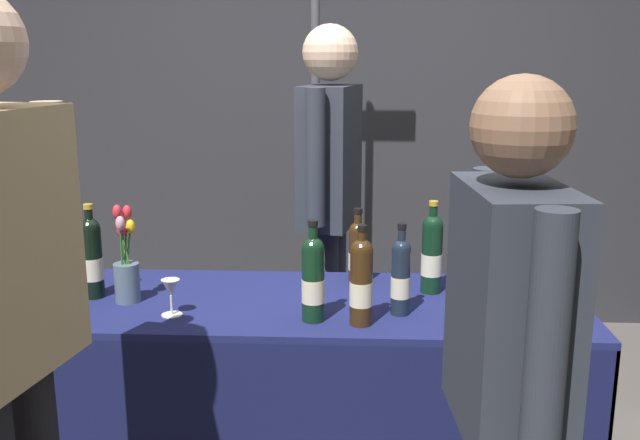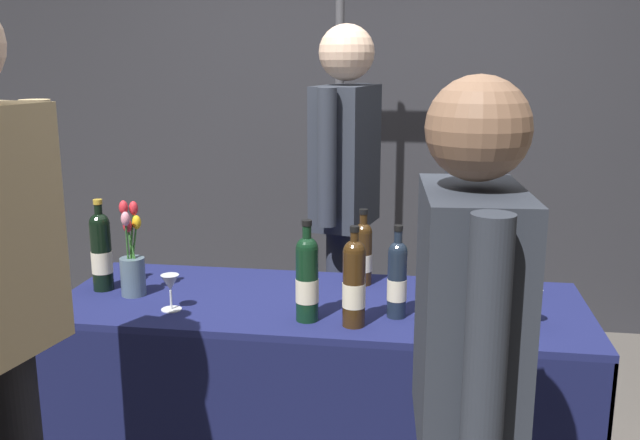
{
  "view_description": "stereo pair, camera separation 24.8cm",
  "coord_description": "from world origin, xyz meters",
  "px_view_note": "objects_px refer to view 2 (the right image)",
  "views": [
    {
      "loc": [
        0.12,
        -2.41,
        1.62
      ],
      "look_at": [
        0.0,
        0.0,
        1.06
      ],
      "focal_mm": 39.48,
      "sensor_mm": 36.0,
      "label": 1
    },
    {
      "loc": [
        0.36,
        -2.39,
        1.62
      ],
      "look_at": [
        0.0,
        0.0,
        1.06
      ],
      "focal_mm": 39.48,
      "sensor_mm": 36.0,
      "label": 2
    }
  ],
  "objects_px": {
    "wine_glass_near_vendor": "(170,285)",
    "vendor_presenter": "(346,185)",
    "booth_signpost": "(340,94)",
    "display_bottle_0": "(502,262)",
    "flower_vase": "(132,265)",
    "featured_wine_bottle": "(436,256)",
    "wine_glass_mid": "(531,300)",
    "tasting_table": "(320,360)"
  },
  "relations": [
    {
      "from": "wine_glass_near_vendor",
      "to": "vendor_presenter",
      "type": "distance_m",
      "value": 1.02
    },
    {
      "from": "vendor_presenter",
      "to": "booth_signpost",
      "type": "height_order",
      "value": "booth_signpost"
    },
    {
      "from": "display_bottle_0",
      "to": "booth_signpost",
      "type": "xyz_separation_m",
      "value": [
        -0.73,
        1.05,
        0.55
      ]
    },
    {
      "from": "flower_vase",
      "to": "booth_signpost",
      "type": "relative_size",
      "value": 0.15
    },
    {
      "from": "featured_wine_bottle",
      "to": "vendor_presenter",
      "type": "relative_size",
      "value": 0.2
    },
    {
      "from": "display_bottle_0",
      "to": "booth_signpost",
      "type": "relative_size",
      "value": 0.14
    },
    {
      "from": "flower_vase",
      "to": "vendor_presenter",
      "type": "distance_m",
      "value": 1.03
    },
    {
      "from": "display_bottle_0",
      "to": "wine_glass_mid",
      "type": "relative_size",
      "value": 2.68
    },
    {
      "from": "tasting_table",
      "to": "display_bottle_0",
      "type": "relative_size",
      "value": 5.8
    },
    {
      "from": "vendor_presenter",
      "to": "flower_vase",
      "type": "bearing_deg",
      "value": -31.58
    },
    {
      "from": "tasting_table",
      "to": "featured_wine_bottle",
      "type": "bearing_deg",
      "value": 15.79
    },
    {
      "from": "wine_glass_near_vendor",
      "to": "booth_signpost",
      "type": "relative_size",
      "value": 0.05
    },
    {
      "from": "featured_wine_bottle",
      "to": "wine_glass_mid",
      "type": "xyz_separation_m",
      "value": [
        0.31,
        -0.24,
        -0.07
      ]
    },
    {
      "from": "tasting_table",
      "to": "vendor_presenter",
      "type": "distance_m",
      "value": 0.87
    },
    {
      "from": "wine_glass_near_vendor",
      "to": "wine_glass_mid",
      "type": "bearing_deg",
      "value": 2.07
    },
    {
      "from": "wine_glass_near_vendor",
      "to": "wine_glass_mid",
      "type": "relative_size",
      "value": 1.04
    },
    {
      "from": "tasting_table",
      "to": "wine_glass_near_vendor",
      "type": "bearing_deg",
      "value": -160.94
    },
    {
      "from": "booth_signpost",
      "to": "vendor_presenter",
      "type": "bearing_deg",
      "value": -79.6
    },
    {
      "from": "wine_glass_near_vendor",
      "to": "booth_signpost",
      "type": "xyz_separation_m",
      "value": [
        0.42,
        1.36,
        0.59
      ]
    },
    {
      "from": "wine_glass_mid",
      "to": "vendor_presenter",
      "type": "xyz_separation_m",
      "value": [
        -0.71,
        0.82,
        0.22
      ]
    },
    {
      "from": "featured_wine_bottle",
      "to": "booth_signpost",
      "type": "xyz_separation_m",
      "value": [
        -0.49,
        1.07,
        0.53
      ]
    },
    {
      "from": "flower_vase",
      "to": "wine_glass_mid",
      "type": "bearing_deg",
      "value": -3.45
    },
    {
      "from": "tasting_table",
      "to": "featured_wine_bottle",
      "type": "distance_m",
      "value": 0.57
    },
    {
      "from": "display_bottle_0",
      "to": "vendor_presenter",
      "type": "bearing_deg",
      "value": 138.99
    },
    {
      "from": "featured_wine_bottle",
      "to": "wine_glass_mid",
      "type": "bearing_deg",
      "value": -38.4
    },
    {
      "from": "featured_wine_bottle",
      "to": "display_bottle_0",
      "type": "distance_m",
      "value": 0.24
    },
    {
      "from": "wine_glass_near_vendor",
      "to": "vendor_presenter",
      "type": "height_order",
      "value": "vendor_presenter"
    },
    {
      "from": "featured_wine_bottle",
      "to": "wine_glass_near_vendor",
      "type": "bearing_deg",
      "value": -162.4
    },
    {
      "from": "featured_wine_bottle",
      "to": "vendor_presenter",
      "type": "xyz_separation_m",
      "value": [
        -0.4,
        0.57,
        0.15
      ]
    },
    {
      "from": "featured_wine_bottle",
      "to": "flower_vase",
      "type": "distance_m",
      "value": 1.11
    },
    {
      "from": "display_bottle_0",
      "to": "tasting_table",
      "type": "bearing_deg",
      "value": -168.36
    },
    {
      "from": "tasting_table",
      "to": "flower_vase",
      "type": "xyz_separation_m",
      "value": [
        -0.69,
        -0.04,
        0.35
      ]
    },
    {
      "from": "tasting_table",
      "to": "display_bottle_0",
      "type": "bearing_deg",
      "value": 11.64
    },
    {
      "from": "wine_glass_mid",
      "to": "booth_signpost",
      "type": "relative_size",
      "value": 0.05
    },
    {
      "from": "flower_vase",
      "to": "vendor_presenter",
      "type": "xyz_separation_m",
      "value": [
        0.7,
        0.73,
        0.19
      ]
    },
    {
      "from": "wine_glass_near_vendor",
      "to": "flower_vase",
      "type": "relative_size",
      "value": 0.36
    },
    {
      "from": "display_bottle_0",
      "to": "wine_glass_near_vendor",
      "type": "bearing_deg",
      "value": -165.08
    },
    {
      "from": "tasting_table",
      "to": "wine_glass_mid",
      "type": "bearing_deg",
      "value": -10.13
    },
    {
      "from": "wine_glass_near_vendor",
      "to": "booth_signpost",
      "type": "distance_m",
      "value": 1.54
    },
    {
      "from": "featured_wine_bottle",
      "to": "vendor_presenter",
      "type": "bearing_deg",
      "value": 124.89
    },
    {
      "from": "vendor_presenter",
      "to": "booth_signpost",
      "type": "distance_m",
      "value": 0.63
    },
    {
      "from": "tasting_table",
      "to": "booth_signpost",
      "type": "distance_m",
      "value": 1.5
    }
  ]
}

